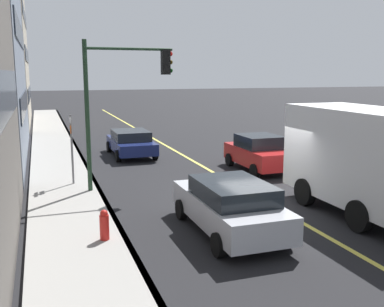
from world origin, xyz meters
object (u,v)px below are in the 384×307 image
truck_white (383,165)px  car_red (259,153)px  car_silver (230,205)px  traffic_light_mast (121,90)px  fire_hydrant (104,228)px  street_sign_post (72,145)px  car_navy (131,142)px

truck_white → car_red: bearing=0.4°
car_silver → truck_white: size_ratio=0.59×
traffic_light_mast → fire_hydrant: bearing=164.4°
truck_white → street_sign_post: size_ratio=2.73×
car_navy → traffic_light_mast: bearing=166.4°
car_red → car_silver: bearing=146.9°
car_silver → fire_hydrant: size_ratio=4.77×
car_red → street_sign_post: (-0.39, 8.18, 0.84)m
truck_white → car_silver: bearing=82.3°
truck_white → car_navy: bearing=20.5°
street_sign_post → fire_hydrant: bearing=-177.2°
car_silver → car_red: bearing=-33.1°
traffic_light_mast → truck_white: bearing=-132.0°
car_silver → street_sign_post: bearing=29.7°
fire_hydrant → car_navy: bearing=-14.4°
car_navy → car_silver: (-12.28, -0.28, 0.07)m
car_silver → fire_hydrant: (0.21, 3.39, -0.32)m
car_red → fire_hydrant: bearing=130.3°
car_navy → fire_hydrant: (-12.07, 3.11, -0.25)m
car_red → traffic_light_mast: (-1.63, 6.46, 2.92)m
car_silver → car_navy: bearing=1.3°
car_silver → truck_white: truck_white is taller
traffic_light_mast → car_navy: bearing=-13.6°
car_navy → traffic_light_mast: 7.84m
fire_hydrant → car_red: bearing=-49.7°
street_sign_post → car_navy: bearing=-30.5°
car_red → street_sign_post: bearing=92.7°
traffic_light_mast → street_sign_post: (1.23, 1.71, -2.08)m
traffic_light_mast → fire_hydrant: (-5.04, 1.41, -3.26)m
car_navy → street_sign_post: size_ratio=1.58×
traffic_light_mast → fire_hydrant: size_ratio=5.83×
car_silver → traffic_light_mast: size_ratio=0.82×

